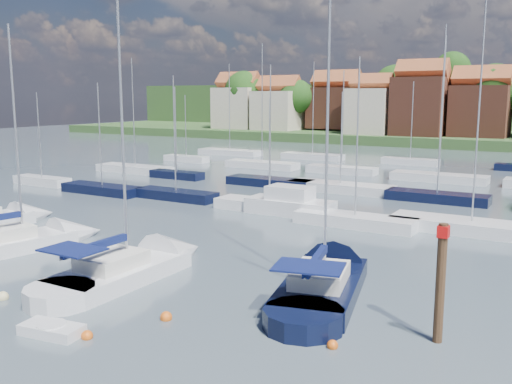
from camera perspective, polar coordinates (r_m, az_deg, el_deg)
The scene contains 13 objects.
ground at distance 61.92m, azimuth 16.30°, elevation 0.64°, with size 260.00×260.00×0.00m, color #404F58.
sailboat_left at distance 38.03m, azimuth -21.27°, elevation -4.60°, with size 4.97×10.99×14.50m.
sailboat_centre at distance 30.99m, azimuth -11.44°, elevation -7.31°, with size 3.22×12.11×16.42m.
sailboat_navy at distance 28.70m, azimuth 7.21°, elevation -8.57°, with size 6.11×12.99×17.35m.
tender at distance 24.35m, azimuth -19.74°, elevation -12.84°, with size 2.64×1.51×0.54m.
timber_piling at distance 23.00m, azimuth 17.84°, elevation -10.84°, with size 0.40×0.40×6.88m.
buoy_b at distance 29.19m, azimuth -23.98°, elevation -9.77°, with size 0.53×0.53×0.53m, color beige.
buoy_c at distance 29.21m, azimuth -15.48°, elevation -9.25°, with size 0.53×0.53×0.53m, color #D85914.
buoy_d at distance 24.77m, azimuth -8.97°, elevation -12.49°, with size 0.51×0.51×0.51m, color #D85914.
buoy_e at distance 30.80m, azimuth 4.94°, elevation -7.94°, with size 0.50×0.50×0.50m, color #D85914.
buoy_f at distance 22.18m, azimuth 7.65°, elevation -15.19°, with size 0.42×0.42×0.42m, color #D85914.
buoy_g at distance 23.68m, azimuth -16.52°, elevation -13.86°, with size 0.46×0.46×0.46m, color #D85914.
marina_field at distance 56.75m, azimuth 16.97°, elevation 0.25°, with size 79.62×41.41×15.93m.
Camera 1 is at (14.71, -19.43, 9.29)m, focal length 40.00 mm.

